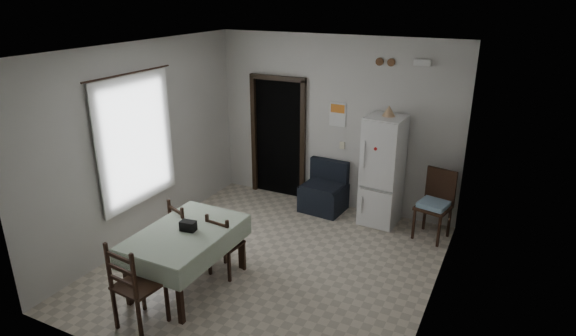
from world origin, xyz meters
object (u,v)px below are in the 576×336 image
at_px(fridge, 382,171).
at_px(corner_chair, 433,206).
at_px(dining_chair_far_left, 189,231).
at_px(dining_chair_far_right, 226,243).
at_px(dining_table, 187,258).
at_px(navy_seat, 324,187).
at_px(dining_chair_near_head, 139,284).

bearing_deg(fridge, corner_chair, -8.09).
distance_m(dining_chair_far_left, dining_chair_far_right, 0.61).
xyz_separation_m(dining_table, dining_chair_far_left, (-0.34, 0.48, 0.07)).
distance_m(navy_seat, dining_chair_near_head, 3.76).
xyz_separation_m(dining_table, dining_chair_far_right, (0.27, 0.47, 0.05)).
height_order(fridge, corner_chair, fridge).
distance_m(corner_chair, dining_chair_far_right, 3.13).
bearing_deg(fridge, dining_table, -116.53).
bearing_deg(fridge, navy_seat, -176.09).
xyz_separation_m(fridge, dining_chair_near_head, (-1.65, -3.69, -0.34)).
height_order(fridge, navy_seat, fridge).
relative_size(corner_chair, dining_chair_far_right, 1.20).
xyz_separation_m(corner_chair, dining_chair_far_right, (-2.24, -2.18, -0.09)).
relative_size(navy_seat, dining_table, 0.56).
bearing_deg(dining_chair_near_head, fridge, -108.17).
bearing_deg(dining_chair_near_head, dining_chair_far_left, -69.31).
distance_m(navy_seat, dining_table, 2.91).
height_order(dining_chair_far_left, dining_chair_near_head, dining_chair_near_head).
xyz_separation_m(corner_chair, dining_table, (-2.52, -2.65, -0.14)).
distance_m(corner_chair, dining_table, 3.66).
height_order(dining_table, dining_chair_near_head, dining_chair_near_head).
relative_size(fridge, navy_seat, 2.11).
distance_m(dining_table, dining_chair_near_head, 0.88).
relative_size(navy_seat, dining_chair_far_right, 0.95).
height_order(navy_seat, dining_chair_near_head, dining_chair_near_head).
relative_size(dining_chair_far_right, dining_chair_near_head, 0.82).
relative_size(corner_chair, dining_chair_far_left, 1.14).
bearing_deg(dining_table, fridge, 59.66).
bearing_deg(dining_chair_far_left, navy_seat, -92.17).
height_order(navy_seat, dining_table, navy_seat).
bearing_deg(corner_chair, dining_chair_far_right, -123.48).
bearing_deg(dining_chair_near_head, dining_chair_far_right, -95.08).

